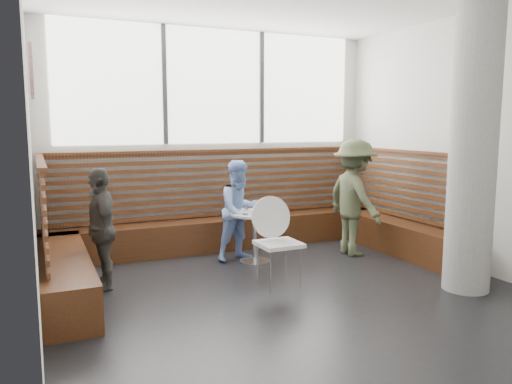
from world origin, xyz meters
name	(u,v)px	position (x,y,z in m)	size (l,w,h in m)	color
room	(295,146)	(0.00, 0.00, 1.60)	(5.00, 5.00, 3.20)	silver
booth	(233,227)	(0.00, 1.77, 0.41)	(5.00, 2.50, 1.44)	#3C1F0F
concrete_column	(473,146)	(1.85, -0.60, 1.60)	(0.50, 0.50, 3.20)	gray
wall_art	(31,71)	(-2.46, 0.40, 2.30)	(0.50, 0.50, 0.03)	white
cafe_table	(255,227)	(0.15, 1.37, 0.48)	(0.65, 0.65, 0.67)	silver
cafe_chair	(276,234)	(-0.02, 0.41, 0.60)	(0.48, 0.47, 1.01)	white
adult_man	(354,198)	(1.58, 1.17, 0.81)	(1.05, 0.60, 1.62)	#4A5236
child_back	(240,210)	(0.02, 1.56, 0.68)	(0.66, 0.51, 1.36)	#83A4E4
child_left	(101,229)	(-1.84, 1.10, 0.68)	(0.80, 0.33, 1.36)	#42403C
plate_near	(243,212)	(0.00, 1.43, 0.68)	(0.20, 0.20, 0.01)	white
plate_far	(253,210)	(0.20, 1.54, 0.68)	(0.21, 0.21, 0.01)	white
glass_left	(245,210)	(-0.02, 1.28, 0.73)	(0.08, 0.08, 0.12)	white
glass_mid	(257,209)	(0.15, 1.31, 0.73)	(0.07, 0.07, 0.12)	white
glass_right	(266,208)	(0.31, 1.36, 0.73)	(0.07, 0.07, 0.12)	white
menu_card	(265,214)	(0.22, 1.20, 0.67)	(0.21, 0.15, 0.00)	#A5C64C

